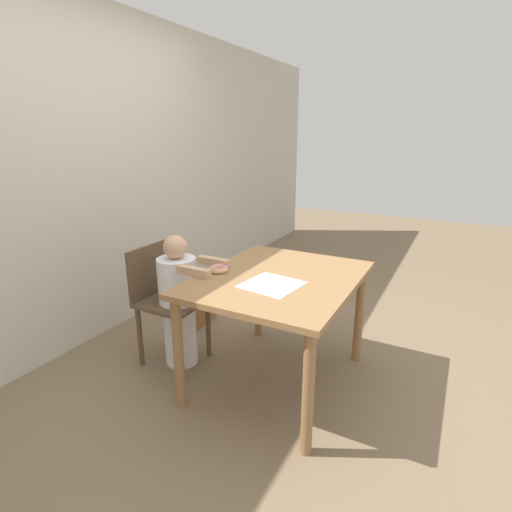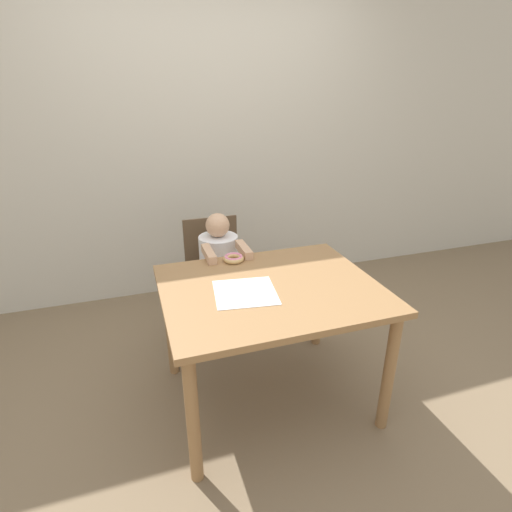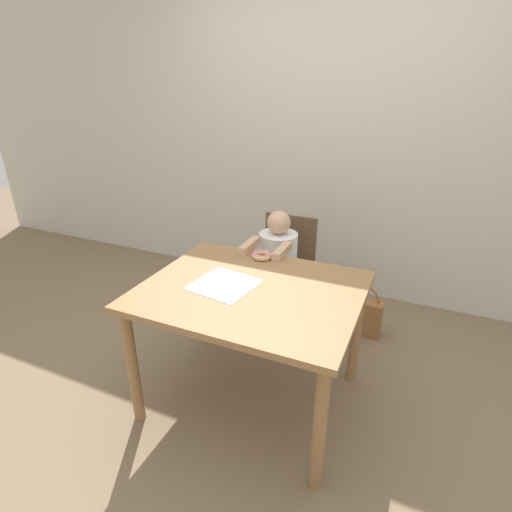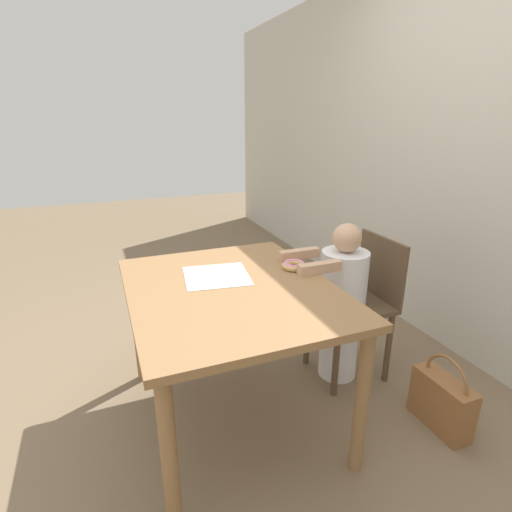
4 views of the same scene
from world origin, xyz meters
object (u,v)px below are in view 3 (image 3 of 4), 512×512
Objects in this scene: donut at (262,255)px; handbag at (360,314)px; chair at (283,271)px; child_figure at (277,276)px.

handbag is at bearing 46.04° from donut.
handbag is (0.56, 0.13, -0.30)m from chair.
child_figure is 0.43m from donut.
handbag is at bearing 13.11° from chair.
chair reaches higher than handbag.
child_figure is 7.59× the size of donut.
child_figure is at bearing -156.39° from handbag.
donut is at bearing -86.80° from child_figure.
donut is (0.02, -0.32, 0.29)m from child_figure.
donut is (0.02, -0.43, 0.30)m from chair.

